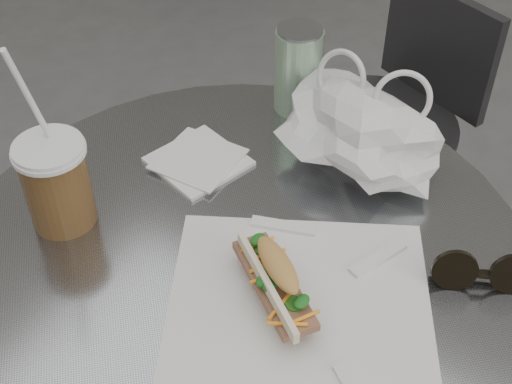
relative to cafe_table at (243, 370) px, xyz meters
The scene contains 9 objects.
cafe_table is the anchor object (origin of this frame).
chair_far 0.75m from the cafe_table, 97.98° to the left, with size 0.39×0.42×0.72m.
sandwich_paper 0.30m from the cafe_table, 19.74° to the right, with size 0.31×0.30×0.00m, color white.
banh_mi 0.32m from the cafe_table, 27.37° to the right, with size 0.20×0.17×0.07m.
iced_coffee 0.42m from the cafe_table, 160.94° to the right, with size 0.09×0.09×0.27m.
sunglasses 0.42m from the cafe_table, 22.32° to the left, with size 0.12×0.08×0.06m.
plastic_bag 0.41m from the cafe_table, 79.64° to the left, with size 0.23×0.18×0.12m, color white, non-canonical shape.
napkin_stack 0.34m from the cafe_table, 143.30° to the left, with size 0.15×0.15×0.01m.
drink_can 0.48m from the cafe_table, 107.92° to the left, with size 0.07×0.07×0.14m.
Camera 1 is at (0.36, -0.31, 1.42)m, focal length 50.00 mm.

